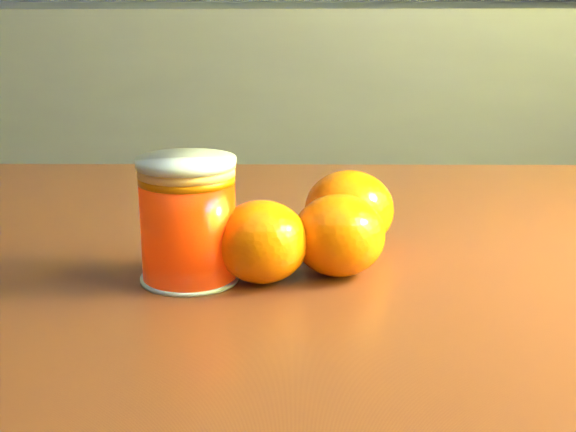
{
  "coord_description": "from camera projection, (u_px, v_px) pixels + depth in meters",
  "views": [
    {
      "loc": [
        0.75,
        -0.31,
        0.94
      ],
      "look_at": [
        0.77,
        0.24,
        0.78
      ],
      "focal_mm": 50.0,
      "sensor_mm": 36.0,
      "label": 1
    }
  ],
  "objects": [
    {
      "name": "orange_extra",
      "position": [
        262.0,
        242.0,
        0.56
      ],
      "size": [
        0.07,
        0.07,
        0.06
      ],
      "primitive_type": "ellipsoid",
      "rotation": [
        0.0,
        0.0,
        -0.12
      ],
      "color": "#FF6D05",
      "rests_on": "table"
    },
    {
      "name": "orange_front",
      "position": [
        349.0,
        210.0,
        0.63
      ],
      "size": [
        0.09,
        0.09,
        0.06
      ],
      "primitive_type": "ellipsoid",
      "rotation": [
        0.0,
        0.0,
        0.42
      ],
      "color": "#FF6D05",
      "rests_on": "table"
    },
    {
      "name": "table",
      "position": [
        325.0,
        374.0,
        0.64
      ],
      "size": [
        1.01,
        0.73,
        0.74
      ],
      "rotation": [
        0.0,
        0.0,
        -0.04
      ],
      "color": "brown",
      "rests_on": "ground"
    },
    {
      "name": "juice_glass",
      "position": [
        188.0,
        221.0,
        0.56
      ],
      "size": [
        0.07,
        0.07,
        0.09
      ],
      "rotation": [
        0.0,
        0.0,
        -0.1
      ],
      "color": "#FF3005",
      "rests_on": "table"
    },
    {
      "name": "orange_back",
      "position": [
        339.0,
        235.0,
        0.58
      ],
      "size": [
        0.08,
        0.08,
        0.06
      ],
      "primitive_type": "ellipsoid",
      "rotation": [
        0.0,
        0.0,
        0.17
      ],
      "color": "#FF6D05",
      "rests_on": "table"
    }
  ]
}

